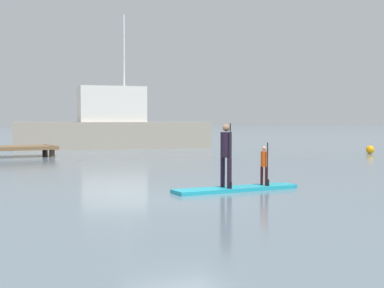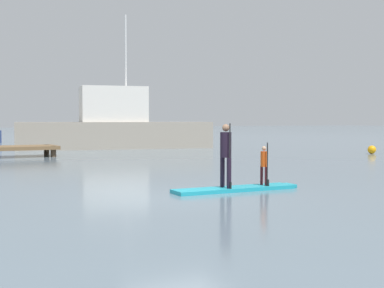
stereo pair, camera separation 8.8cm
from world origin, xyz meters
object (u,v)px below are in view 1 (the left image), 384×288
at_px(fishing_boat_white_large, 113,127).
at_px(mooring_buoy_mid, 370,150).
at_px(paddleboard_near, 237,189).
at_px(paddler_child_solo, 264,163).
at_px(paddler_adult, 226,151).

bearing_deg(fishing_boat_white_large, mooring_buoy_mid, -47.84).
height_order(paddleboard_near, fishing_boat_white_large, fishing_boat_white_large).
bearing_deg(fishing_boat_white_large, paddleboard_near, -101.11).
height_order(paddleboard_near, paddler_child_solo, paddler_child_solo).
bearing_deg(fishing_boat_white_large, paddler_adult, -101.97).
bearing_deg(mooring_buoy_mid, fishing_boat_white_large, 132.16).
relative_size(paddler_child_solo, mooring_buoy_mid, 2.57).
xyz_separation_m(paddleboard_near, paddler_child_solo, (0.88, -0.04, 0.66)).
relative_size(paddler_adult, paddler_child_solo, 1.44).
distance_m(paddleboard_near, paddler_child_solo, 1.09).
bearing_deg(paddler_child_solo, paddleboard_near, 177.25).
xyz_separation_m(fishing_boat_white_large, mooring_buoy_mid, (10.82, -11.95, -1.18)).
xyz_separation_m(paddler_child_solo, fishing_boat_white_large, (3.33, 21.47, 0.71)).
height_order(paddler_child_solo, fishing_boat_white_large, fishing_boat_white_large).
distance_m(paddleboard_near, mooring_buoy_mid, 17.77).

